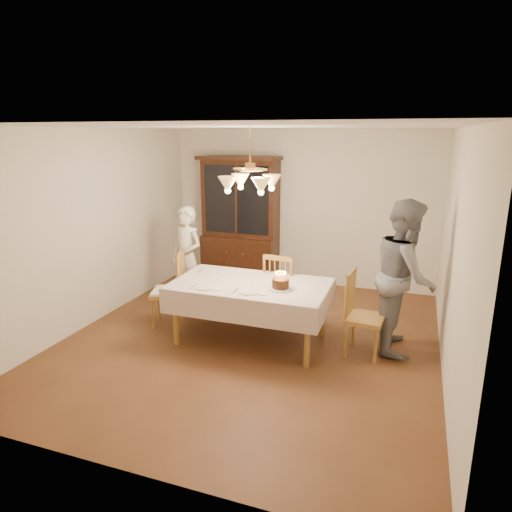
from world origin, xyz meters
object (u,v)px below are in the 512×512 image
at_px(elderly_woman, 187,257).
at_px(birthday_cake, 280,284).
at_px(dining_table, 251,289).
at_px(china_hutch, 240,222).
at_px(chair_far_side, 282,293).

relative_size(elderly_woman, birthday_cake, 5.05).
xyz_separation_m(dining_table, birthday_cake, (0.40, -0.08, 0.13)).
bearing_deg(birthday_cake, elderly_woman, 152.48).
bearing_deg(china_hutch, chair_far_side, -52.48).
bearing_deg(elderly_woman, birthday_cake, -8.09).
bearing_deg(dining_table, china_hutch, 114.26).
height_order(china_hutch, elderly_woman, china_hutch).
distance_m(dining_table, chair_far_side, 0.72).
height_order(china_hutch, birthday_cake, china_hutch).
bearing_deg(elderly_woman, china_hutch, 98.65).
bearing_deg(china_hutch, elderly_woman, -100.78).
xyz_separation_m(china_hutch, elderly_woman, (-0.28, -1.45, -0.28)).
distance_m(chair_far_side, birthday_cake, 0.84).
bearing_deg(chair_far_side, elderly_woman, 174.01).
bearing_deg(china_hutch, dining_table, -65.74).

